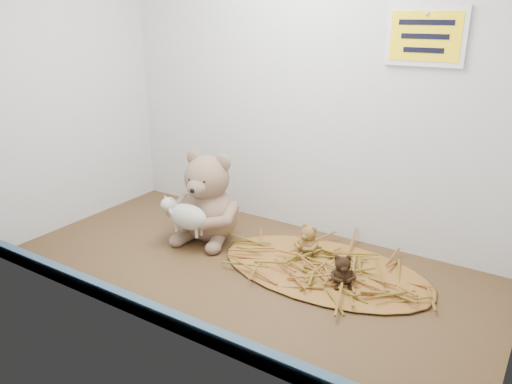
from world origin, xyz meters
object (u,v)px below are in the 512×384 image
Objects in this scene: mini_teddy_tan at (309,239)px; mini_teddy_brown at (342,269)px; toy_lamb at (188,217)px; main_teddy at (209,196)px.

mini_teddy_tan is 1.10× the size of mini_teddy_brown.
mini_teddy_brown is at bearing 5.03° from toy_lamb.
main_teddy reaches higher than mini_teddy_brown.
main_teddy is 9.40cm from toy_lamb.
mini_teddy_brown is (13.61, -9.80, -0.35)cm from mini_teddy_tan.
main_teddy is 3.10× the size of mini_teddy_tan.
mini_teddy_tan is (28.84, 13.53, -4.37)cm from toy_lamb.
toy_lamb is at bearing -99.21° from main_teddy.
mini_teddy_brown is (42.45, 3.73, -4.73)cm from toy_lamb.
main_teddy is 43.45cm from mini_teddy_brown.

